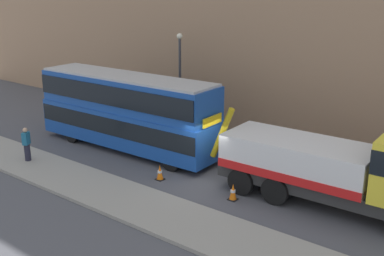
{
  "coord_description": "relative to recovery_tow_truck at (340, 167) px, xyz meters",
  "views": [
    {
      "loc": [
        11.35,
        -16.45,
        8.61
      ],
      "look_at": [
        -1.7,
        0.5,
        2.0
      ],
      "focal_mm": 43.69,
      "sensor_mm": 36.0,
      "label": 1
    }
  ],
  "objects": [
    {
      "name": "near_kerb",
      "position": [
        -5.61,
        -4.71,
        -1.68
      ],
      "size": [
        60.0,
        2.8,
        0.15
      ],
      "primitive_type": "cube",
      "color": "gray",
      "rests_on": "ground_plane"
    },
    {
      "name": "recovery_tow_truck",
      "position": [
        0.0,
        0.0,
        0.0
      ],
      "size": [
        10.17,
        2.84,
        3.67
      ],
      "rotation": [
        0.0,
        0.0,
        0.02
      ],
      "color": "#2D2D2D",
      "rests_on": "ground_plane"
    },
    {
      "name": "traffic_cone_near_bus",
      "position": [
        -7.51,
        -2.16,
        -1.42
      ],
      "size": [
        0.36,
        0.36,
        0.72
      ],
      "color": "orange",
      "rests_on": "ground_plane"
    },
    {
      "name": "ground_plane",
      "position": [
        -5.61,
        -0.51,
        -1.76
      ],
      "size": [
        120.0,
        120.0,
        0.0
      ],
      "primitive_type": "plane",
      "color": "#4C4C51"
    },
    {
      "name": "double_decker_bus",
      "position": [
        -11.73,
        -0.01,
        0.47
      ],
      "size": [
        11.09,
        2.8,
        4.06
      ],
      "rotation": [
        0.0,
        0.0,
        0.02
      ],
      "color": "#19479E",
      "rests_on": "ground_plane"
    },
    {
      "name": "street_lamp",
      "position": [
        -11.95,
        4.82,
        1.71
      ],
      "size": [
        0.36,
        0.36,
        5.83
      ],
      "color": "#38383D",
      "rests_on": "ground_plane"
    },
    {
      "name": "pedestrian_onlooker",
      "position": [
        -14.12,
        -4.64,
        -0.77
      ],
      "size": [
        0.42,
        0.48,
        1.71
      ],
      "rotation": [
        0.0,
        0.0,
        0.5
      ],
      "color": "#232333",
      "rests_on": "near_kerb"
    },
    {
      "name": "traffic_cone_midway",
      "position": [
        -3.71,
        -1.89,
        -1.42
      ],
      "size": [
        0.36,
        0.36,
        0.72
      ],
      "color": "orange",
      "rests_on": "ground_plane"
    }
  ]
}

